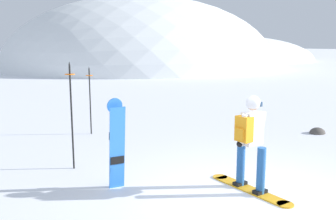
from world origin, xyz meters
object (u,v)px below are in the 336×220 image
object	(u,v)px
piste_marker_near	(90,96)
piste_marker_far	(71,109)
spare_snowboard	(117,144)
snowboarder_main	(250,141)
rock_dark	(317,133)

from	to	relation	value
piste_marker_near	piste_marker_far	distance (m)	3.10
spare_snowboard	piste_marker_far	xyz separation A→B (m)	(-0.47, 1.47, 0.43)
snowboarder_main	piste_marker_near	xyz separation A→B (m)	(-1.40, 5.48, 0.20)
snowboarder_main	rock_dark	size ratio (longest dim) A/B	3.72
spare_snowboard	rock_dark	size ratio (longest dim) A/B	3.37
piste_marker_near	snowboarder_main	bearing A→B (deg)	-75.64
rock_dark	spare_snowboard	bearing A→B (deg)	-167.29
snowboarder_main	rock_dark	xyz separation A→B (m)	(4.57, 2.63, -0.92)
piste_marker_near	piste_marker_far	xyz separation A→B (m)	(-1.13, -2.88, 0.15)
spare_snowboard	rock_dark	xyz separation A→B (m)	(6.63, 1.50, -0.84)
snowboarder_main	spare_snowboard	size ratio (longest dim) A/B	1.10
spare_snowboard	snowboarder_main	bearing A→B (deg)	-28.76
snowboarder_main	piste_marker_far	xyz separation A→B (m)	(-2.54, 2.61, 0.35)
rock_dark	piste_marker_near	bearing A→B (deg)	154.46
piste_marker_far	piste_marker_near	bearing A→B (deg)	68.51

